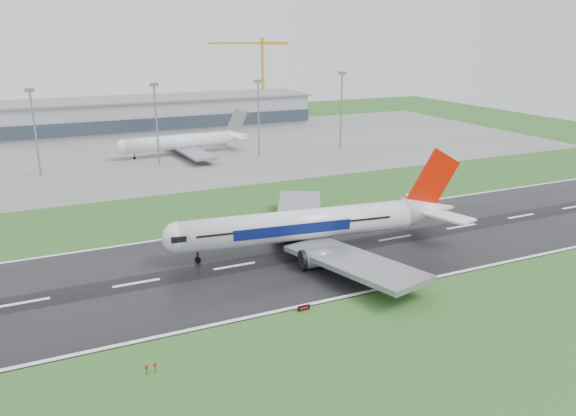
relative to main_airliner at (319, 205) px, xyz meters
name	(u,v)px	position (x,y,z in m)	size (l,w,h in m)	color
ground	(137,283)	(-40.55, -1.73, -10.19)	(520.00, 520.00, 0.00)	#24521E
runway	(136,283)	(-40.55, -1.73, -10.14)	(400.00, 45.00, 0.10)	black
apron	(79,158)	(-40.55, 123.27, -10.15)	(400.00, 130.00, 0.08)	slate
terminal	(66,119)	(-40.55, 183.27, -2.69)	(240.00, 36.00, 15.00)	gray
main_airliner	(319,205)	(0.00, 0.00, 0.00)	(68.37, 65.11, 20.18)	silver
parked_airliner	(182,134)	(-1.70, 114.19, -1.98)	(55.46, 51.64, 16.26)	white
tower_crane	(263,78)	(67.15, 198.27, 12.01)	(45.00, 2.45, 44.41)	gold
runway_sign	(304,308)	(-16.00, -25.18, -9.67)	(2.30, 0.26, 1.04)	black
floodmast_2	(36,135)	(-54.86, 98.27, 3.94)	(0.64, 0.64, 28.26)	gray
floodmast_3	(157,127)	(-14.72, 98.27, 4.10)	(0.64, 0.64, 28.58)	gray
floodmast_4	(259,120)	(24.74, 98.27, 4.03)	(0.64, 0.64, 28.44)	gray
floodmast_5	(341,112)	(61.52, 98.27, 5.08)	(0.64, 0.64, 30.54)	gray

